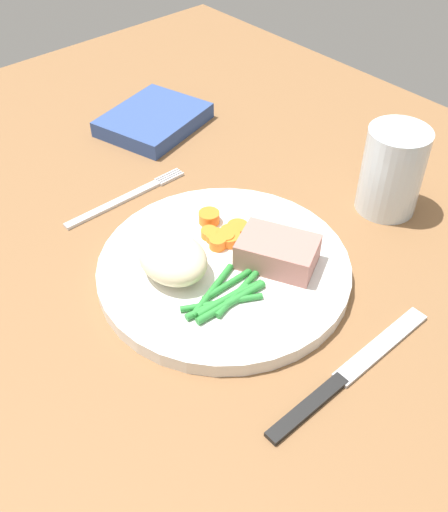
% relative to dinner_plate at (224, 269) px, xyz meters
% --- Properties ---
extents(dining_table, '(1.20, 0.90, 0.02)m').
position_rel_dinner_plate_xyz_m(dining_table, '(-0.01, 0.03, -0.02)').
color(dining_table, brown).
rests_on(dining_table, ground).
extents(dinner_plate, '(0.26, 0.26, 0.02)m').
position_rel_dinner_plate_xyz_m(dinner_plate, '(0.00, 0.00, 0.00)').
color(dinner_plate, white).
rests_on(dinner_plate, dining_table).
extents(meat_portion, '(0.09, 0.08, 0.03)m').
position_rel_dinner_plate_xyz_m(meat_portion, '(0.04, 0.04, 0.02)').
color(meat_portion, '#B2756B').
rests_on(meat_portion, dinner_plate).
extents(mashed_potatoes, '(0.08, 0.06, 0.04)m').
position_rel_dinner_plate_xyz_m(mashed_potatoes, '(-0.02, -0.05, 0.03)').
color(mashed_potatoes, beige).
rests_on(mashed_potatoes, dinner_plate).
extents(carrot_slices, '(0.06, 0.05, 0.01)m').
position_rel_dinner_plate_xyz_m(carrot_slices, '(-0.03, 0.03, 0.01)').
color(carrot_slices, orange).
rests_on(carrot_slices, dinner_plate).
extents(green_beans, '(0.06, 0.10, 0.01)m').
position_rel_dinner_plate_xyz_m(green_beans, '(0.04, -0.03, 0.01)').
color(green_beans, '#2D8C38').
rests_on(green_beans, dinner_plate).
extents(fork, '(0.01, 0.17, 0.00)m').
position_rel_dinner_plate_xyz_m(fork, '(-0.17, -0.00, -0.01)').
color(fork, silver).
rests_on(fork, dining_table).
extents(knife, '(0.02, 0.20, 0.01)m').
position_rel_dinner_plate_xyz_m(knife, '(0.17, -0.00, -0.01)').
color(knife, black).
rests_on(knife, dining_table).
extents(water_glass, '(0.07, 0.07, 0.10)m').
position_rel_dinner_plate_xyz_m(water_glass, '(0.04, 0.22, 0.04)').
color(water_glass, silver).
rests_on(water_glass, dining_table).
extents(napkin, '(0.14, 0.16, 0.02)m').
position_rel_dinner_plate_xyz_m(napkin, '(-0.29, 0.12, 0.00)').
color(napkin, '#334C8C').
rests_on(napkin, dining_table).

